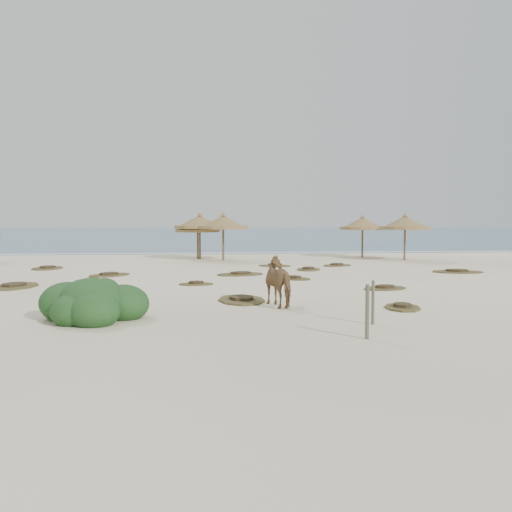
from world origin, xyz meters
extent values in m
plane|color=#F9F0CD|center=(0.00, 0.00, 0.00)|extent=(160.00, 160.00, 0.00)
cube|color=navy|center=(0.00, 75.00, 0.00)|extent=(200.00, 100.00, 0.01)
cube|color=white|center=(0.00, 26.00, 0.00)|extent=(70.00, 0.60, 0.01)
cylinder|color=brown|center=(-0.59, 19.88, 1.07)|extent=(0.12, 0.12, 2.14)
cylinder|color=olive|center=(-0.59, 19.88, 1.95)|extent=(3.79, 3.79, 0.18)
cone|color=olive|center=(-0.59, 19.88, 2.29)|extent=(3.66, 3.66, 0.76)
cone|color=olive|center=(-0.59, 19.88, 2.75)|extent=(0.37, 0.37, 0.22)
cylinder|color=brown|center=(-0.44, 19.77, 1.21)|extent=(0.14, 0.14, 2.41)
cylinder|color=olive|center=(-0.44, 19.77, 2.21)|extent=(4.27, 4.27, 0.21)
cone|color=olive|center=(-0.44, 19.77, 2.58)|extent=(4.13, 4.13, 0.86)
cone|color=olive|center=(-0.44, 19.77, 3.10)|extent=(0.41, 0.41, 0.25)
cylinder|color=brown|center=(1.11, 18.50, 1.20)|extent=(0.14, 0.14, 2.40)
cylinder|color=olive|center=(1.11, 18.50, 2.20)|extent=(3.50, 3.50, 0.21)
cone|color=olive|center=(1.11, 18.50, 2.57)|extent=(3.39, 3.39, 0.86)
cone|color=olive|center=(1.11, 18.50, 3.09)|extent=(0.41, 0.41, 0.25)
cylinder|color=brown|center=(11.10, 20.28, 1.15)|extent=(0.13, 0.13, 2.29)
cylinder|color=olive|center=(11.10, 20.28, 2.10)|extent=(3.58, 3.58, 0.20)
cone|color=olive|center=(11.10, 20.28, 2.46)|extent=(3.46, 3.46, 0.82)
cone|color=olive|center=(11.10, 20.28, 2.95)|extent=(0.39, 0.39, 0.24)
cylinder|color=brown|center=(13.18, 17.48, 1.18)|extent=(0.14, 0.14, 2.37)
cylinder|color=olive|center=(13.18, 17.48, 2.17)|extent=(3.71, 3.71, 0.20)
cone|color=olive|center=(13.18, 17.48, 2.54)|extent=(3.58, 3.58, 0.85)
cone|color=olive|center=(13.18, 17.48, 3.05)|extent=(0.41, 0.41, 0.25)
imported|color=olive|center=(2.23, -1.02, 0.82)|extent=(1.42, 2.11, 1.63)
cylinder|color=brown|center=(3.55, -6.19, 0.66)|extent=(0.12, 0.12, 1.32)
cylinder|color=brown|center=(4.25, -4.40, 0.60)|extent=(0.10, 0.10, 1.20)
ellipsoid|color=#244F22|center=(-3.47, -3.06, 0.51)|extent=(1.86, 1.86, 1.40)
ellipsoid|color=#244F22|center=(-2.63, -2.78, 0.42)|extent=(1.49, 1.49, 1.12)
ellipsoid|color=#244F22|center=(-4.22, -2.69, 0.47)|extent=(1.58, 1.58, 1.19)
ellipsoid|color=#244F22|center=(-3.29, -3.71, 0.37)|extent=(1.40, 1.40, 1.05)
ellipsoid|color=#244F22|center=(-3.85, -3.53, 0.35)|extent=(1.30, 1.30, 0.98)
ellipsoid|color=#244F22|center=(-2.91, -2.22, 0.33)|extent=(1.12, 1.12, 0.84)
ellipsoid|color=#244F22|center=(-3.19, -2.60, 0.84)|extent=(0.84, 0.84, 0.63)
ellipsoid|color=#244F22|center=(-3.75, -2.97, 0.89)|extent=(0.75, 0.75, 0.56)
camera|label=1|loc=(-0.41, -19.35, 2.94)|focal=40.00mm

